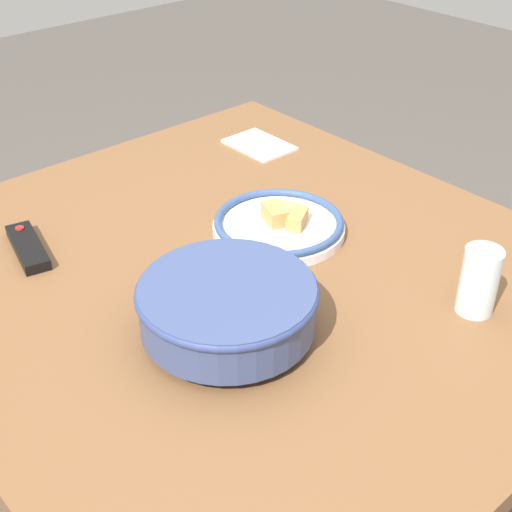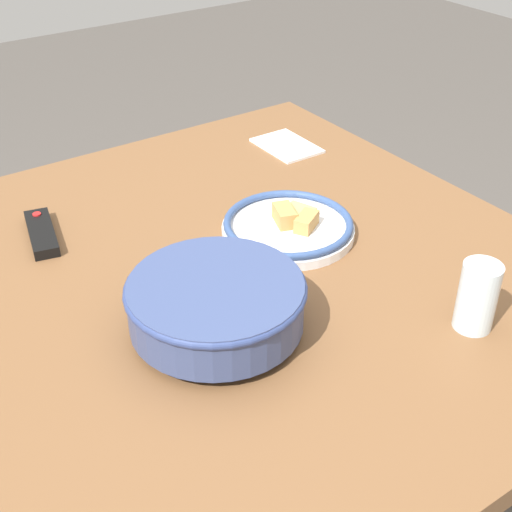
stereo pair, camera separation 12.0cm
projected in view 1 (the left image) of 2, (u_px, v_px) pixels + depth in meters
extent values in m
cube|color=brown|center=(242.00, 275.00, 1.26)|extent=(1.16, 1.06, 0.04)
cylinder|color=brown|center=(251.00, 240.00, 2.04)|extent=(0.06, 0.06, 0.68)
cylinder|color=#384775|center=(228.00, 329.00, 1.09)|extent=(0.12, 0.12, 0.02)
cylinder|color=#384775|center=(228.00, 306.00, 1.07)|extent=(0.27, 0.27, 0.07)
cylinder|color=#B75B23|center=(228.00, 309.00, 1.07)|extent=(0.24, 0.24, 0.06)
torus|color=navy|center=(227.00, 291.00, 1.05)|extent=(0.27, 0.27, 0.01)
cylinder|color=white|center=(279.00, 228.00, 1.34)|extent=(0.25, 0.25, 0.02)
torus|color=#334C7F|center=(279.00, 221.00, 1.33)|extent=(0.24, 0.24, 0.01)
cube|color=tan|center=(297.00, 219.00, 1.33)|extent=(0.05, 0.06, 0.03)
cube|color=tan|center=(287.00, 211.00, 1.36)|extent=(0.07, 0.06, 0.02)
cube|color=tan|center=(274.00, 214.00, 1.34)|extent=(0.07, 0.05, 0.03)
cube|color=black|center=(28.00, 247.00, 1.28)|extent=(0.16, 0.08, 0.02)
cylinder|color=red|center=(20.00, 228.00, 1.32)|extent=(0.02, 0.02, 0.00)
cylinder|color=silver|center=(479.00, 281.00, 1.12)|extent=(0.06, 0.06, 0.11)
cube|color=white|center=(259.00, 145.00, 1.67)|extent=(0.15, 0.11, 0.01)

